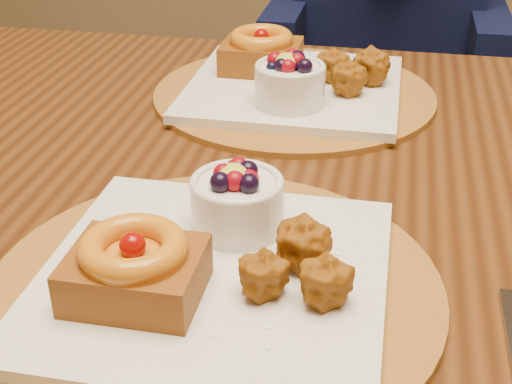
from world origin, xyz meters
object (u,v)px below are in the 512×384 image
at_px(dining_table, 263,230).
at_px(place_setting_near, 212,265).
at_px(place_setting_far, 292,81).
at_px(chair_far, 368,88).

height_order(dining_table, place_setting_near, place_setting_near).
bearing_deg(dining_table, place_setting_near, -90.59).
relative_size(dining_table, place_setting_near, 4.21).
xyz_separation_m(place_setting_far, chair_far, (0.08, 0.72, -0.27)).
bearing_deg(chair_far, place_setting_near, -105.97).
bearing_deg(chair_far, place_setting_far, -108.32).
relative_size(place_setting_near, place_setting_far, 1.00).
height_order(place_setting_near, place_setting_far, place_setting_far).
distance_m(dining_table, chair_far, 0.95).
bearing_deg(dining_table, place_setting_far, 90.70).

